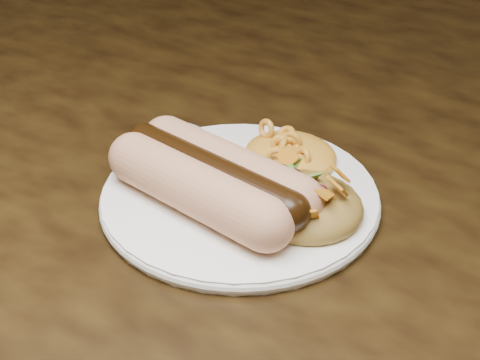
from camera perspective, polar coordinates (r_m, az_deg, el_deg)
The scene contains 7 objects.
table at distance 0.68m, azimuth 10.35°, elevation -4.63°, with size 1.60×0.90×0.75m.
plate at distance 0.55m, azimuth 0.00°, elevation -1.34°, with size 0.21×0.21×0.01m, color white.
hotdog at distance 0.52m, azimuth -2.18°, elevation 0.19°, with size 0.14×0.08×0.04m.
mac_and_cheese at distance 0.58m, azimuth 3.97°, elevation 2.81°, with size 0.08×0.07×0.03m, color gold.
sour_cream at distance 0.59m, azimuth -4.69°, elevation 3.38°, with size 0.05×0.05×0.03m, color white.
taco_salad at distance 0.52m, azimuth 5.09°, elevation -1.27°, with size 0.08×0.08×0.04m.
fork at distance 0.58m, azimuth -2.74°, elevation 0.22°, with size 0.02×0.13×0.00m, color white.
Camera 1 is at (0.21, -0.49, 1.07)m, focal length 55.00 mm.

